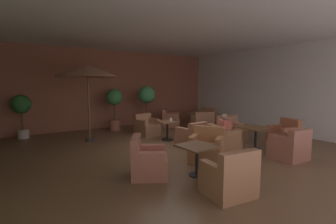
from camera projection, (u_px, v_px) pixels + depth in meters
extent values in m
cube|color=brown|center=(176.00, 148.00, 7.48)|extent=(9.82, 9.41, 0.02)
cube|color=#96553F|center=(118.00, 89.00, 11.14)|extent=(9.82, 0.08, 3.50)
cube|color=silver|center=(271.00, 90.00, 9.95)|extent=(0.08, 9.41, 3.50)
cube|color=silver|center=(177.00, 32.00, 7.07)|extent=(9.82, 9.41, 0.06)
cylinder|color=black|center=(167.00, 140.00, 8.50)|extent=(0.42, 0.42, 0.02)
cylinder|color=black|center=(167.00, 131.00, 8.47)|extent=(0.07, 0.07, 0.64)
cube|color=brown|center=(167.00, 122.00, 8.43)|extent=(0.67, 0.67, 0.03)
cube|color=#9D6147|center=(191.00, 140.00, 7.62)|extent=(0.82, 0.88, 0.41)
cube|color=#9D6147|center=(198.00, 129.00, 7.35)|extent=(0.73, 0.27, 0.39)
cube|color=#9D6147|center=(184.00, 131.00, 7.43)|extent=(0.23, 0.63, 0.21)
cube|color=#9D6147|center=(196.00, 129.00, 7.81)|extent=(0.23, 0.63, 0.21)
cube|color=#996446|center=(147.00, 130.00, 9.32)|extent=(0.87, 0.90, 0.42)
cube|color=#996446|center=(142.00, 119.00, 9.49)|extent=(0.77, 0.29, 0.39)
cube|color=#996446|center=(154.00, 121.00, 9.46)|extent=(0.24, 0.63, 0.21)
cube|color=#996446|center=(142.00, 123.00, 9.04)|extent=(0.24, 0.63, 0.21)
cylinder|color=black|center=(193.00, 127.00, 11.12)|extent=(0.43, 0.43, 0.02)
cylinder|color=black|center=(193.00, 120.00, 11.09)|extent=(0.07, 0.07, 0.64)
cube|color=brown|center=(194.00, 113.00, 11.05)|extent=(0.72, 0.72, 0.03)
cube|color=#A06949|center=(205.00, 120.00, 11.87)|extent=(0.93, 0.92, 0.43)
cube|color=#A06949|center=(208.00, 111.00, 12.05)|extent=(0.36, 0.76, 0.38)
cube|color=#A06949|center=(210.00, 114.00, 11.61)|extent=(0.61, 0.31, 0.22)
cube|color=#A06949|center=(200.00, 113.00, 11.99)|extent=(0.61, 0.31, 0.22)
cube|color=#9C5A43|center=(172.00, 122.00, 11.18)|extent=(1.11, 1.12, 0.42)
cube|color=#9C5A43|center=(165.00, 114.00, 11.16)|extent=(0.64, 0.75, 0.40)
cube|color=#9C5A43|center=(173.00, 114.00, 11.47)|extent=(0.57, 0.49, 0.23)
cube|color=#9C5A43|center=(172.00, 116.00, 10.81)|extent=(0.57, 0.49, 0.23)
cube|color=#946348|center=(202.00, 126.00, 10.11)|extent=(0.99, 0.97, 0.44)
cube|color=#946348|center=(205.00, 117.00, 9.78)|extent=(0.80, 0.42, 0.40)
cube|color=#946348|center=(194.00, 118.00, 10.04)|extent=(0.34, 0.60, 0.23)
cube|color=#946348|center=(208.00, 118.00, 10.19)|extent=(0.34, 0.60, 0.23)
cylinder|color=black|center=(197.00, 175.00, 5.19)|extent=(0.35, 0.35, 0.02)
cylinder|color=black|center=(197.00, 161.00, 5.16)|extent=(0.07, 0.07, 0.64)
cube|color=brown|center=(197.00, 146.00, 5.12)|extent=(0.76, 0.76, 0.03)
cube|color=#A1673F|center=(207.00, 153.00, 6.10)|extent=(1.08, 1.09, 0.46)
cube|color=#A1673F|center=(209.00, 134.00, 6.33)|extent=(0.60, 0.75, 0.41)
cube|color=#A1673F|center=(220.00, 142.00, 5.91)|extent=(0.56, 0.46, 0.21)
cube|color=#A1673F|center=(194.00, 139.00, 6.14)|extent=(0.56, 0.46, 0.21)
cube|color=#9E5845|center=(150.00, 167.00, 5.12)|extent=(1.02, 1.03, 0.41)
cube|color=#9E5845|center=(136.00, 147.00, 5.06)|extent=(0.53, 0.73, 0.46)
cube|color=#9E5845|center=(152.00, 149.00, 5.39)|extent=(0.57, 0.42, 0.21)
cube|color=#9E5845|center=(152.00, 157.00, 4.79)|extent=(0.57, 0.42, 0.21)
cube|color=#956140|center=(228.00, 184.00, 4.27)|extent=(0.89, 0.83, 0.41)
cube|color=#956140|center=(240.00, 165.00, 3.96)|extent=(0.81, 0.26, 0.46)
cube|color=#956140|center=(212.00, 169.00, 4.13)|extent=(0.22, 0.59, 0.20)
cube|color=#956140|center=(241.00, 164.00, 4.41)|extent=(0.22, 0.59, 0.20)
cylinder|color=black|center=(255.00, 149.00, 7.33)|extent=(0.36, 0.36, 0.02)
cylinder|color=black|center=(255.00, 139.00, 7.29)|extent=(0.07, 0.07, 0.64)
cube|color=brown|center=(256.00, 128.00, 7.25)|extent=(0.79, 0.79, 0.03)
cube|color=#9E573A|center=(283.00, 139.00, 7.70)|extent=(0.92, 0.86, 0.44)
cube|color=#9E573A|center=(290.00, 125.00, 7.76)|extent=(0.32, 0.73, 0.43)
cube|color=#9E573A|center=(290.00, 131.00, 7.38)|extent=(0.63, 0.27, 0.20)
cube|color=#9E573A|center=(275.00, 128.00, 7.91)|extent=(0.63, 0.27, 0.20)
cube|color=#966548|center=(232.00, 135.00, 8.30)|extent=(0.92, 0.83, 0.41)
cube|color=#966548|center=(227.00, 122.00, 8.50)|extent=(0.83, 0.29, 0.47)
cube|color=#966548|center=(240.00, 126.00, 8.37)|extent=(0.24, 0.57, 0.22)
cube|color=#966548|center=(225.00, 128.00, 8.10)|extent=(0.24, 0.57, 0.22)
cube|color=#95673F|center=(224.00, 145.00, 6.96)|extent=(0.91, 0.95, 0.44)
cube|color=#95673F|center=(215.00, 132.00, 6.82)|extent=(0.36, 0.80, 0.36)
cube|color=#95673F|center=(219.00, 131.00, 7.24)|extent=(0.58, 0.28, 0.24)
cube|color=#95673F|center=(232.00, 135.00, 6.62)|extent=(0.58, 0.28, 0.24)
cube|color=#965845|center=(288.00, 150.00, 6.33)|extent=(0.81, 0.87, 0.46)
cube|color=#965845|center=(300.00, 137.00, 6.01)|extent=(0.75, 0.25, 0.38)
cube|color=#965845|center=(280.00, 139.00, 6.20)|extent=(0.21, 0.63, 0.18)
cube|color=#965845|center=(294.00, 137.00, 6.47)|extent=(0.21, 0.63, 0.18)
cylinder|color=#2D2D2D|center=(90.00, 140.00, 8.38)|extent=(0.32, 0.32, 0.08)
cylinder|color=brown|center=(89.00, 104.00, 8.24)|extent=(0.06, 0.06, 2.60)
cone|color=#A16E52|center=(87.00, 70.00, 8.11)|extent=(2.13, 2.13, 0.42)
cylinder|color=#382D30|center=(147.00, 125.00, 10.71)|extent=(0.37, 0.37, 0.34)
cylinder|color=brown|center=(147.00, 112.00, 10.64)|extent=(0.06, 0.06, 0.84)
sphere|color=#3B804A|center=(146.00, 95.00, 10.56)|extent=(0.77, 0.77, 0.77)
cylinder|color=#A55E4A|center=(115.00, 125.00, 10.29)|extent=(0.46, 0.46, 0.45)
cylinder|color=brown|center=(115.00, 112.00, 10.22)|extent=(0.06, 0.06, 0.70)
sphere|color=#367C40|center=(114.00, 97.00, 10.15)|extent=(0.70, 0.70, 0.70)
cylinder|color=silver|center=(23.00, 134.00, 8.77)|extent=(0.37, 0.37, 0.31)
cylinder|color=brown|center=(22.00, 121.00, 8.71)|extent=(0.06, 0.06, 0.66)
sphere|color=#2A662D|center=(21.00, 104.00, 8.64)|extent=(0.67, 0.67, 0.67)
cube|color=#B75044|center=(224.00, 129.00, 6.90)|extent=(0.32, 0.41, 0.51)
sphere|color=#7D5B4B|center=(224.00, 117.00, 6.86)|extent=(0.19, 0.19, 0.19)
cylinder|color=silver|center=(171.00, 120.00, 8.46)|extent=(0.08, 0.08, 0.11)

